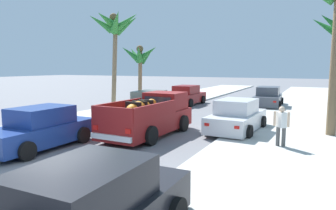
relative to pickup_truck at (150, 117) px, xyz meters
name	(u,v)px	position (x,y,z in m)	size (l,w,h in m)	color
ground_plane	(57,179)	(0.39, -5.84, -0.81)	(160.00, 160.00, 0.00)	slate
sidewalk_left	(134,109)	(-4.81, 6.16, -0.75)	(5.02, 60.00, 0.12)	beige
sidewalk_right	(295,121)	(5.59, 6.16, -0.75)	(5.02, 60.00, 0.12)	beige
curb_left	(148,111)	(-3.70, 6.16, -0.76)	(0.16, 60.00, 0.10)	silver
curb_right	(274,120)	(4.47, 6.16, -0.76)	(0.16, 60.00, 0.10)	silver
pickup_truck	(150,117)	(0.00, 0.00, 0.00)	(2.33, 5.27, 1.80)	maroon
car_left_near	(186,96)	(-2.79, 10.78, -0.10)	(2.09, 4.29, 1.54)	maroon
car_right_near	(150,104)	(-2.75, 4.81, -0.10)	(2.19, 4.33, 1.54)	slate
car_left_mid	(40,129)	(-2.57, -3.76, -0.10)	(2.06, 4.28, 1.54)	navy
car_right_mid	(237,117)	(3.32, 2.22, -0.10)	(2.20, 4.34, 1.54)	silver
car_right_far	(268,98)	(3.29, 12.11, -0.10)	(2.17, 4.32, 1.54)	#474C56
palm_tree_left_fore	(140,57)	(-7.04, 10.73, 3.06)	(3.36, 3.72, 4.87)	brown
palm_tree_right_fore	(115,28)	(-6.25, 6.19, 4.91)	(3.84, 3.88, 6.77)	#846B4C
hedge_bush	(45,115)	(-5.85, -0.64, -0.26)	(1.80, 2.80, 1.10)	#2D6B33
pedestrian	(281,125)	(5.49, -0.01, 0.10)	(0.57, 0.44, 1.59)	#4C4C4C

